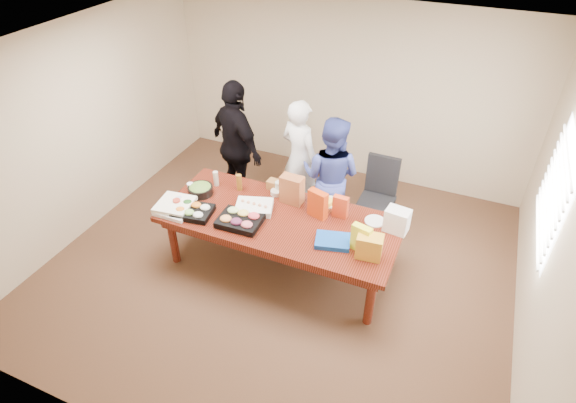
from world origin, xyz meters
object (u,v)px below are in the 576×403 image
at_px(person_center, 300,158).
at_px(sheet_cake, 254,207).
at_px(office_chair, 376,200).
at_px(person_right, 331,176).
at_px(salad_bowl, 200,190).
at_px(conference_table, 280,242).

height_order(person_center, sheet_cake, person_center).
height_order(office_chair, person_right, person_right).
bearing_deg(salad_bowl, person_center, 52.35).
height_order(conference_table, office_chair, office_chair).
xyz_separation_m(conference_table, person_right, (0.29, 0.96, 0.45)).
relative_size(conference_table, salad_bowl, 8.88).
bearing_deg(office_chair, person_right, -162.84).
bearing_deg(salad_bowl, sheet_cake, -2.61).
relative_size(person_right, salad_bowl, 5.26).
bearing_deg(person_center, office_chair, -162.26).
height_order(conference_table, person_center, person_center).
relative_size(person_right, sheet_cake, 3.83).
relative_size(conference_table, person_right, 1.69).
distance_m(conference_table, office_chair, 1.44).
xyz_separation_m(office_chair, sheet_cake, (-1.23, -1.11, 0.28)).
distance_m(conference_table, sheet_cake, 0.54).
relative_size(person_center, person_right, 1.02).
distance_m(person_right, salad_bowl, 1.67).
relative_size(sheet_cake, salad_bowl, 1.37).
distance_m(person_center, person_right, 0.58).
height_order(office_chair, person_center, person_center).
relative_size(conference_table, office_chair, 2.75).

